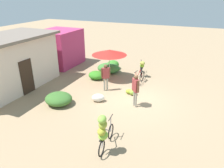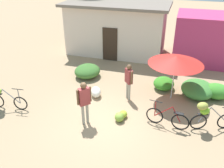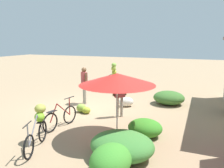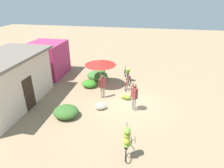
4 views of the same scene
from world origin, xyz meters
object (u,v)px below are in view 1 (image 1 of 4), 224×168
object	(u,v)px
bicycle_leftmost	(104,131)
person_bystander	(136,87)
market_umbrella	(109,52)
produce_sack	(98,98)
bicycle_near_pile	(139,78)
banana_pile_on_ground	(131,92)
building_low	(6,64)
person_vendor	(106,75)
shop_pink	(60,48)
bicycle_center_loaded	(142,67)

from	to	relation	value
bicycle_leftmost	person_bystander	xyz separation A→B (m)	(3.78, 0.01, 0.15)
market_umbrella	produce_sack	distance (m)	3.78
bicycle_near_pile	produce_sack	bearing A→B (deg)	158.46
market_umbrella	produce_sack	xyz separation A→B (m)	(-3.31, -0.81, -1.65)
banana_pile_on_ground	person_bystander	bearing A→B (deg)	-153.95
market_umbrella	person_bystander	xyz separation A→B (m)	(-3.01, -2.80, -0.77)
bicycle_near_pile	banana_pile_on_ground	xyz separation A→B (m)	(-1.76, -0.09, -0.20)
banana_pile_on_ground	person_bystander	world-z (taller)	person_bystander
building_low	person_vendor	bearing A→B (deg)	-69.38
shop_pink	person_vendor	xyz separation A→B (m)	(-3.17, -5.59, -0.37)
bicycle_leftmost	produce_sack	bearing A→B (deg)	29.98
bicycle_leftmost	building_low	bearing A→B (deg)	69.82
building_low	produce_sack	world-z (taller)	building_low
building_low	produce_sack	xyz separation A→B (m)	(0.63, -5.75, -1.39)
shop_pink	bicycle_near_pile	world-z (taller)	shop_pink
person_vendor	banana_pile_on_ground	bearing A→B (deg)	-87.12
building_low	bicycle_leftmost	size ratio (longest dim) A/B	3.83
bicycle_center_loaded	person_vendor	size ratio (longest dim) A/B	0.95
shop_pink	banana_pile_on_ground	size ratio (longest dim) A/B	4.47
banana_pile_on_ground	person_bystander	xyz separation A→B (m)	(-1.24, -0.61, 0.93)
produce_sack	person_vendor	size ratio (longest dim) A/B	0.42
bicycle_near_pile	bicycle_leftmost	bearing A→B (deg)	-174.03
bicycle_near_pile	bicycle_center_loaded	size ratio (longest dim) A/B	1.02
shop_pink	bicycle_near_pile	size ratio (longest dim) A/B	1.98
person_bystander	bicycle_center_loaded	bearing A→B (deg)	11.77
bicycle_leftmost	bicycle_center_loaded	xyz separation A→B (m)	(8.14, 0.92, -0.25)
market_umbrella	banana_pile_on_ground	distance (m)	3.30
market_umbrella	bicycle_center_loaded	xyz separation A→B (m)	(1.36, -1.89, -1.17)
market_umbrella	shop_pink	bearing A→B (deg)	75.21
bicycle_center_loaded	person_bystander	world-z (taller)	person_bystander
building_low	market_umbrella	bearing A→B (deg)	-51.47
market_umbrella	person_bystander	bearing A→B (deg)	-137.03
bicycle_leftmost	person_vendor	world-z (taller)	person_vendor
bicycle_center_loaded	person_vendor	xyz separation A→B (m)	(-3.21, 1.30, 0.33)
bicycle_near_pile	person_vendor	bearing A→B (deg)	140.48
produce_sack	shop_pink	bearing A→B (deg)	51.46
shop_pink	market_umbrella	xyz separation A→B (m)	(-1.32, -5.00, 0.47)
market_umbrella	bicycle_center_loaded	distance (m)	2.61
market_umbrella	person_vendor	bearing A→B (deg)	-162.26
bicycle_near_pile	person_bystander	xyz separation A→B (m)	(-2.99, -0.70, 0.73)
banana_pile_on_ground	person_vendor	world-z (taller)	person_vendor
person_bystander	produce_sack	bearing A→B (deg)	98.48
person_vendor	market_umbrella	bearing A→B (deg)	17.74
market_umbrella	produce_sack	size ratio (longest dim) A/B	3.32
bicycle_leftmost	banana_pile_on_ground	world-z (taller)	bicycle_leftmost
bicycle_near_pile	bicycle_center_loaded	distance (m)	1.43
shop_pink	bicycle_center_loaded	xyz separation A→B (m)	(0.04, -6.89, -0.70)
bicycle_center_loaded	bicycle_leftmost	bearing A→B (deg)	-173.54
building_low	market_umbrella	xyz separation A→B (m)	(3.94, -4.94, 0.25)
shop_pink	produce_sack	world-z (taller)	shop_pink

